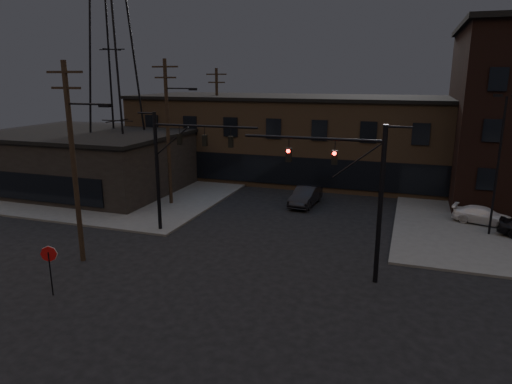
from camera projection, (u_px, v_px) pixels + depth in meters
ground at (223, 302)px, 21.18m from camera, size 140.00×140.00×0.00m
sidewalk_nw at (112, 175)px, 48.23m from camera, size 30.00×30.00×0.15m
building_row at (331, 140)px, 45.89m from camera, size 40.00×12.00×8.00m
building_left at (88, 163)px, 41.50m from camera, size 16.00×12.00×5.00m
traffic_signal_near at (358, 186)px, 22.42m from camera, size 7.12×0.24×8.00m
traffic_signal_far at (174, 159)px, 29.39m from camera, size 7.12×0.24×8.00m
stop_sign at (49, 259)px, 21.41m from camera, size 0.72×0.33×2.48m
utility_pole_near at (74, 159)px, 24.53m from camera, size 3.70×0.28×11.00m
utility_pole_mid at (169, 130)px, 35.79m from camera, size 3.70×0.28×11.50m
utility_pole_far at (217, 120)px, 47.21m from camera, size 2.20×0.28×11.00m
transmission_tower at (112, 49)px, 40.25m from camera, size 7.00×7.00×25.00m
lot_light_a at (499, 153)px, 28.60m from camera, size 1.50×0.28×9.14m
parked_car_lot_b at (483, 215)px, 31.90m from camera, size 4.33×2.63×1.17m
car_crossing at (306, 196)px, 36.98m from camera, size 1.97×4.71×1.51m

